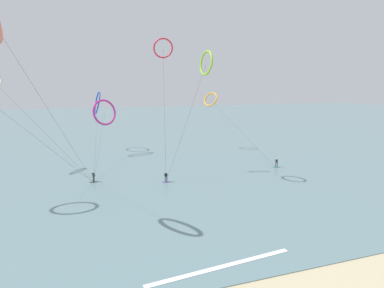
{
  "coord_description": "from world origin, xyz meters",
  "views": [
    {
      "loc": [
        -10.75,
        -10.26,
        15.14
      ],
      "look_at": [
        0.0,
        23.46,
        8.25
      ],
      "focal_mm": 28.27,
      "sensor_mm": 36.0,
      "label": 1
    }
  ],
  "objects_px": {
    "kite_cobalt": "(97,103)",
    "kite_lime": "(206,63)",
    "kite_amber": "(211,99)",
    "surfer_teal": "(277,163)",
    "kite_magenta": "(104,112)",
    "surfer_violet": "(166,178)",
    "surfer_charcoal": "(94,178)",
    "kite_crimson": "(163,48)"
  },
  "relations": [
    {
      "from": "surfer_teal",
      "to": "kite_magenta",
      "type": "xyz_separation_m",
      "value": [
        -29.83,
        20.12,
        8.62
      ]
    },
    {
      "from": "surfer_violet",
      "to": "surfer_teal",
      "type": "height_order",
      "value": "same"
    },
    {
      "from": "kite_cobalt",
      "to": "kite_amber",
      "type": "xyz_separation_m",
      "value": [
        25.31,
        -6.64,
        0.74
      ]
    },
    {
      "from": "kite_cobalt",
      "to": "kite_lime",
      "type": "relative_size",
      "value": 1.36
    },
    {
      "from": "kite_crimson",
      "to": "kite_lime",
      "type": "height_order",
      "value": "kite_crimson"
    },
    {
      "from": "surfer_charcoal",
      "to": "kite_cobalt",
      "type": "relative_size",
      "value": 0.06
    },
    {
      "from": "surfer_violet",
      "to": "kite_magenta",
      "type": "relative_size",
      "value": 0.08
    },
    {
      "from": "kite_crimson",
      "to": "surfer_teal",
      "type": "bearing_deg",
      "value": 15.24
    },
    {
      "from": "kite_magenta",
      "to": "kite_lime",
      "type": "distance_m",
      "value": 29.17
    },
    {
      "from": "surfer_violet",
      "to": "kite_cobalt",
      "type": "xyz_separation_m",
      "value": [
        -9.52,
        28.24,
        10.34
      ]
    },
    {
      "from": "surfer_teal",
      "to": "kite_magenta",
      "type": "relative_size",
      "value": 0.08
    },
    {
      "from": "surfer_charcoal",
      "to": "kite_lime",
      "type": "distance_m",
      "value": 24.9
    },
    {
      "from": "surfer_teal",
      "to": "kite_amber",
      "type": "height_order",
      "value": "kite_amber"
    },
    {
      "from": "surfer_teal",
      "to": "kite_amber",
      "type": "relative_size",
      "value": 0.08
    },
    {
      "from": "surfer_charcoal",
      "to": "kite_cobalt",
      "type": "height_order",
      "value": "kite_cobalt"
    },
    {
      "from": "surfer_charcoal",
      "to": "kite_cobalt",
      "type": "distance_m",
      "value": 26.82
    },
    {
      "from": "surfer_charcoal",
      "to": "surfer_teal",
      "type": "height_order",
      "value": "same"
    },
    {
      "from": "surfer_violet",
      "to": "kite_amber",
      "type": "distance_m",
      "value": 28.96
    },
    {
      "from": "surfer_charcoal",
      "to": "kite_cobalt",
      "type": "xyz_separation_m",
      "value": [
        1.36,
        24.71,
        10.34
      ]
    },
    {
      "from": "surfer_charcoal",
      "to": "kite_magenta",
      "type": "bearing_deg",
      "value": 141.34
    },
    {
      "from": "surfer_charcoal",
      "to": "surfer_teal",
      "type": "distance_m",
      "value": 32.55
    },
    {
      "from": "surfer_violet",
      "to": "kite_crimson",
      "type": "distance_m",
      "value": 20.72
    },
    {
      "from": "kite_amber",
      "to": "surfer_teal",
      "type": "bearing_deg",
      "value": -14.35
    },
    {
      "from": "kite_lime",
      "to": "kite_cobalt",
      "type": "bearing_deg",
      "value": -160.2
    },
    {
      "from": "surfer_violet",
      "to": "kite_cobalt",
      "type": "relative_size",
      "value": 0.06
    },
    {
      "from": "surfer_violet",
      "to": "kite_lime",
      "type": "relative_size",
      "value": 0.08
    },
    {
      "from": "surfer_charcoal",
      "to": "kite_crimson",
      "type": "distance_m",
      "value": 23.39
    },
    {
      "from": "surfer_violet",
      "to": "kite_cobalt",
      "type": "height_order",
      "value": "kite_cobalt"
    },
    {
      "from": "kite_amber",
      "to": "kite_lime",
      "type": "relative_size",
      "value": 1.05
    },
    {
      "from": "kite_magenta",
      "to": "kite_cobalt",
      "type": "distance_m",
      "value": 6.09
    },
    {
      "from": "kite_amber",
      "to": "kite_lime",
      "type": "height_order",
      "value": "kite_lime"
    },
    {
      "from": "kite_amber",
      "to": "kite_lime",
      "type": "bearing_deg",
      "value": -54.31
    },
    {
      "from": "surfer_charcoal",
      "to": "surfer_violet",
      "type": "xyz_separation_m",
      "value": [
        10.88,
        -3.53,
        0.0
      ]
    },
    {
      "from": "surfer_teal",
      "to": "kite_cobalt",
      "type": "relative_size",
      "value": 0.06
    },
    {
      "from": "surfer_teal",
      "to": "kite_magenta",
      "type": "bearing_deg",
      "value": -6.05
    },
    {
      "from": "kite_magenta",
      "to": "kite_crimson",
      "type": "bearing_deg",
      "value": -94.42
    },
    {
      "from": "surfer_charcoal",
      "to": "surfer_violet",
      "type": "distance_m",
      "value": 11.44
    },
    {
      "from": "kite_magenta",
      "to": "kite_amber",
      "type": "relative_size",
      "value": 0.99
    },
    {
      "from": "kite_cobalt",
      "to": "kite_lime",
      "type": "xyz_separation_m",
      "value": [
        15.64,
        -29.49,
        7.22
      ]
    },
    {
      "from": "surfer_violet",
      "to": "kite_amber",
      "type": "xyz_separation_m",
      "value": [
        15.79,
        21.6,
        11.08
      ]
    },
    {
      "from": "kite_crimson",
      "to": "kite_amber",
      "type": "relative_size",
      "value": 1.06
    },
    {
      "from": "surfer_teal",
      "to": "kite_magenta",
      "type": "distance_m",
      "value": 37.0
    }
  ]
}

